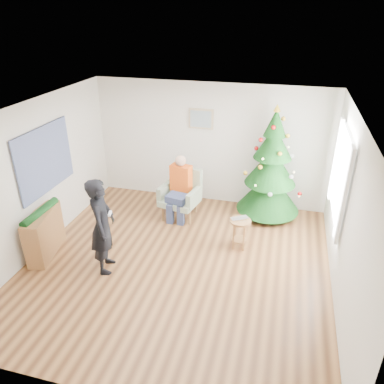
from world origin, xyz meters
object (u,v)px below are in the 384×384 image
(stool, at_px, (240,233))
(armchair, at_px, (181,199))
(console, at_px, (44,233))
(standing_man, at_px, (102,226))
(christmas_tree, at_px, (271,168))

(stool, xyz_separation_m, armchair, (-1.34, 0.85, 0.08))
(stool, distance_m, console, 3.43)
(armchair, distance_m, console, 2.69)
(standing_man, bearing_deg, stool, -76.20)
(stool, xyz_separation_m, standing_man, (-2.05, -1.16, 0.53))
(armchair, relative_size, standing_man, 0.61)
(stool, height_order, standing_man, standing_man)
(christmas_tree, bearing_deg, console, -146.66)
(christmas_tree, xyz_separation_m, console, (-3.66, -2.41, -0.65))
(stool, bearing_deg, standing_man, -150.45)
(standing_man, bearing_deg, armchair, -35.06)
(christmas_tree, xyz_separation_m, armchair, (-1.73, -0.52, -0.68))
(christmas_tree, xyz_separation_m, standing_man, (-2.44, -2.53, -0.23))
(armchair, bearing_deg, christmas_tree, 28.04)
(standing_man, bearing_deg, console, 68.33)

